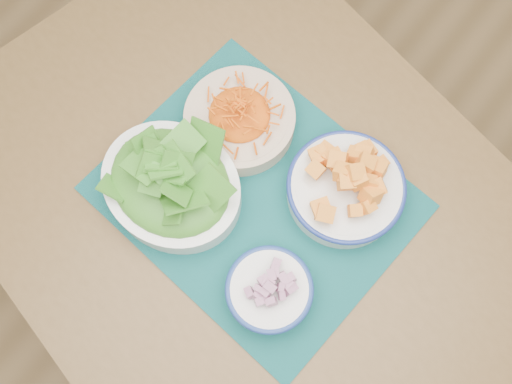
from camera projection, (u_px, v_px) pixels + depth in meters
ground at (204, 327)px, 1.71m from camera, size 4.00×4.00×0.00m
table at (274, 245)px, 1.11m from camera, size 1.44×1.11×0.75m
placemat at (256, 197)px, 1.04m from camera, size 0.55×0.46×0.00m
carrot_bowl at (240, 118)px, 1.05m from camera, size 0.26×0.26×0.08m
squash_bowl at (346, 186)px, 1.00m from camera, size 0.26×0.26×0.10m
lettuce_bowl at (170, 182)px, 0.99m from camera, size 0.26×0.23×0.12m
onion_bowl at (269, 290)px, 0.96m from camera, size 0.16×0.16×0.08m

